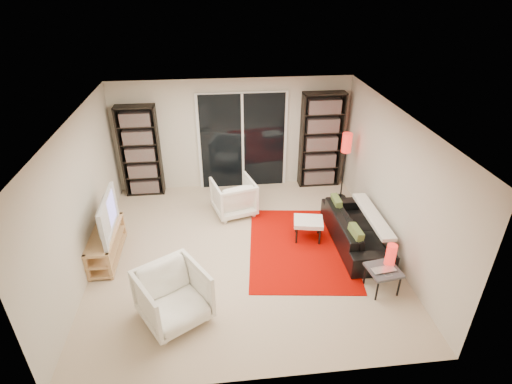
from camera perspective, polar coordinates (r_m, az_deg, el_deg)
floor at (r=7.03m, az=-1.77°, el=-8.44°), size 5.00×5.00×0.00m
wall_back at (r=8.64m, az=-3.30°, el=8.16°), size 5.00×0.02×2.40m
wall_front at (r=4.36m, az=0.84°, el=-15.89°), size 5.00×0.02×2.40m
wall_left at (r=6.69m, az=-23.79°, el=-1.02°), size 0.02×5.00×2.40m
wall_right at (r=6.99m, az=18.95°, el=1.24°), size 0.02×5.00×2.40m
ceiling at (r=5.88m, az=-2.13°, el=10.42°), size 5.00×5.00×0.02m
sliding_door at (r=8.67m, az=-1.93°, el=7.21°), size 1.92×0.08×2.16m
bookshelf_left at (r=8.70m, az=-16.18°, el=5.57°), size 0.80×0.30×1.95m
bookshelf_right at (r=8.83m, az=9.29°, el=7.26°), size 0.90×0.30×2.10m
tv_stand at (r=7.20m, az=-20.58°, el=-7.00°), size 0.40×1.26×0.50m
tv at (r=6.89m, az=-21.22°, el=-3.22°), size 0.19×1.13×0.65m
rug at (r=7.16m, az=6.43°, el=-7.77°), size 2.07×2.61×0.01m
sofa at (r=7.28m, az=14.06°, el=-5.26°), size 0.75×1.92×0.56m
armchair_back at (r=7.91m, az=-3.21°, el=-0.66°), size 0.95×0.96×0.72m
armchair_front at (r=5.73m, az=-11.73°, el=-14.37°), size 1.17×1.18×0.79m
ottoman at (r=7.20m, az=7.49°, el=-4.36°), size 0.58×0.51×0.40m
side_table at (r=6.36m, az=17.75°, el=-10.76°), size 0.51×0.51×0.40m
laptop at (r=6.25m, az=18.01°, el=-10.84°), size 0.38×0.28×0.03m
table_lamp at (r=6.35m, az=18.71°, el=-8.47°), size 0.15×0.15×0.34m
floor_lamp at (r=8.29m, az=12.74°, el=5.98°), size 0.22×0.22×1.46m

